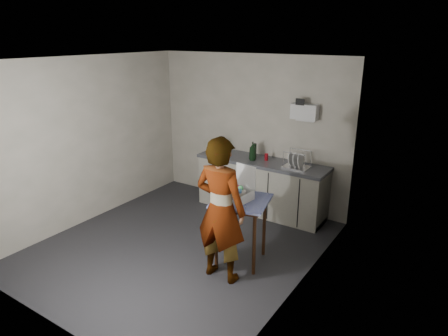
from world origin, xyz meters
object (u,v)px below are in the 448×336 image
Objects in this scene: side_table at (241,208)px; standing_man at (221,210)px; kitchen_counter at (261,188)px; soap_bottle at (253,151)px; dark_bottle at (254,151)px; bakery_box at (239,192)px; dish_rack at (296,164)px; soda_can at (266,157)px; paper_towel at (222,147)px.

standing_man reaches higher than side_table.
soap_bottle reaches higher than kitchen_counter.
bakery_box reaches higher than dark_bottle.
dish_rack reaches higher than side_table.
bakery_box reaches higher than dish_rack.
soda_can is 0.26× the size of bakery_box.
soap_bottle is at bearing -71.78° from dark_bottle.
standing_man is (-0.02, -0.45, 0.14)m from side_table.
soda_can reaches higher than kitchen_counter.
kitchen_counter is 5.20× the size of bakery_box.
bakery_box is at bearing -66.73° from soap_bottle.
side_table is 2.01m from paper_towel.
bakery_box reaches higher than soda_can.
paper_towel is 1.39m from dish_rack.
soda_can is at bearing 112.67° from bakery_box.
side_table is 1.53m from dish_rack.
dish_rack is (0.09, 1.51, 0.20)m from side_table.
dish_rack is 1.53m from bakery_box.
standing_man is 2.04m from soap_bottle.
dish_rack reaches higher than paper_towel.
standing_man reaches higher than kitchen_counter.
side_table is 3.63× the size of dark_bottle.
soap_bottle is (-0.67, 1.48, 0.29)m from side_table.
standing_man is 7.03× the size of paper_towel.
bakery_box is (0.50, -1.57, 0.56)m from kitchen_counter.
side_table is 1.80m from dark_bottle.
dish_rack is (0.76, 0.03, -0.09)m from soap_bottle.
standing_man is 2.34m from paper_towel.
soda_can is at bearing -78.38° from standing_man.
side_table is at bearing -65.58° from soap_bottle.
bakery_box reaches higher than soap_bottle.
bakery_box is (-0.12, -1.52, 0.01)m from dish_rack.
side_table is 0.21m from bakery_box.
dish_rack is at bearing 2.61° from soap_bottle.
kitchen_counter is 2.53× the size of side_table.
standing_man reaches higher than paper_towel.
kitchen_counter is at bearing 95.28° from side_table.
bakery_box reaches higher than paper_towel.
soap_bottle is 2.71× the size of soda_can.
standing_man is at bearing -71.36° from dark_bottle.
standing_man is 5.90× the size of soap_bottle.
paper_towel is at bearing -173.35° from soda_can.
soap_bottle is 0.79× the size of dish_rack.
soda_can is 1.67m from bakery_box.
standing_man is (0.51, -2.01, 0.48)m from kitchen_counter.
soap_bottle is at bearing -2.42° from paper_towel.
soap_bottle is at bearing -177.39° from dish_rack.
soda_can reaches higher than side_table.
dark_bottle is at bearing 173.48° from soda_can.
soap_bottle is 0.71× the size of bakery_box.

